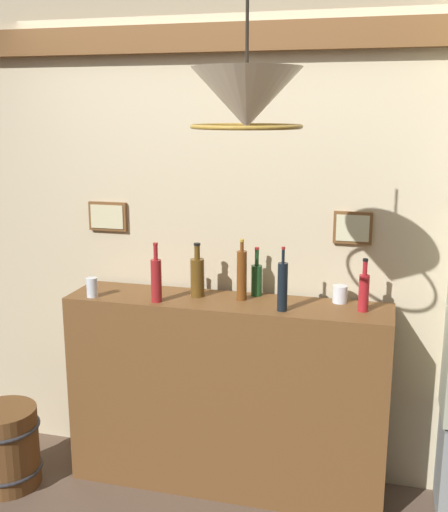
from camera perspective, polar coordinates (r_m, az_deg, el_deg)
panelled_rear_partition at (r=3.43m, az=1.32°, el=2.87°), size 3.41×0.15×2.71m
bar_shelf_unit at (r=3.47m, az=0.22°, el=-12.46°), size 1.70×0.36×1.06m
liquor_bottle_rum at (r=3.25m, az=1.62°, el=-1.70°), size 0.05×0.05×0.32m
liquor_bottle_brandy at (r=3.32m, az=-2.43°, el=-1.81°), size 0.07×0.07×0.29m
liquor_bottle_bourbon at (r=3.09m, az=5.32°, el=-2.73°), size 0.05×0.05×0.32m
liquor_bottle_rye at (r=3.34m, az=2.97°, el=-2.07°), size 0.06×0.06×0.26m
liquor_bottle_vermouth at (r=3.24m, az=-6.15°, el=-2.09°), size 0.06×0.06×0.31m
liquor_bottle_gin at (r=3.15m, az=12.55°, el=-3.11°), size 0.05×0.05×0.26m
glass_tumbler_rocks at (r=3.29m, az=10.45°, el=-3.42°), size 0.08×0.08×0.09m
glass_tumbler_highball at (r=3.40m, az=-11.86°, el=-2.79°), size 0.06×0.06×0.10m
pendant_lamp at (r=2.33m, az=2.06°, el=13.95°), size 0.41×0.41×0.47m
wooden_barrel at (r=3.80m, az=-19.14°, el=-16.01°), size 0.38×0.38×0.45m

